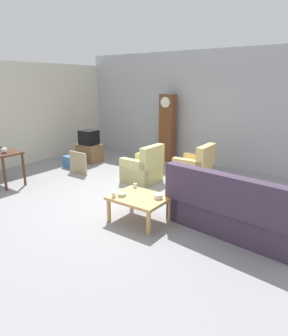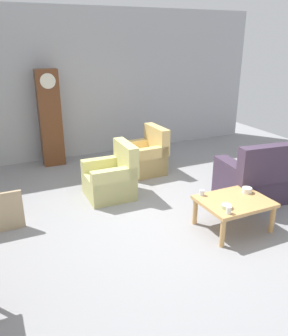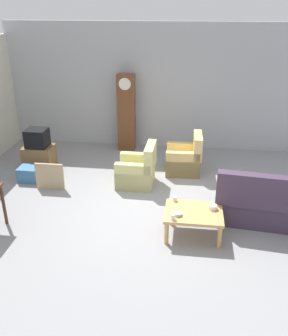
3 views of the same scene
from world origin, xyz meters
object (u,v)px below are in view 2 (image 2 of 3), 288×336
framed_picture_leaning (1,213)px  bowl_shallow_green (226,206)px  coffee_table_wood (234,204)px  cup_white_porcelain (229,210)px  armchair_olive_far (145,158)px  bowl_white_stacked (247,190)px  armchair_olive_near (112,179)px  couch_floral (281,176)px  grandfather_clock (50,118)px  cup_blue_rimmed (202,193)px

framed_picture_leaning → bowl_shallow_green: (2.73, -1.45, 0.18)m
coffee_table_wood → cup_white_porcelain: (-0.33, -0.29, 0.11)m
armchair_olive_far → bowl_white_stacked: (0.52, -2.41, 0.18)m
framed_picture_leaning → armchair_olive_far: bearing=23.9°
armchair_olive_near → bowl_white_stacked: armchair_olive_near is taller
couch_floral → bowl_white_stacked: couch_floral is taller
grandfather_clock → framed_picture_leaning: grandfather_clock is taller
couch_floral → grandfather_clock: 4.62m
cup_blue_rimmed → bowl_shallow_green: size_ratio=0.56×
armchair_olive_far → framed_picture_leaning: bearing=-156.1°
framed_picture_leaning → cup_white_porcelain: size_ratio=6.39×
grandfather_clock → cup_blue_rimmed: size_ratio=24.80×
framed_picture_leaning → grandfather_clock: bearing=64.2°
grandfather_clock → cup_blue_rimmed: bearing=-67.4°
framed_picture_leaning → cup_blue_rimmed: (2.66, -0.98, 0.20)m
bowl_shallow_green → couch_floral: bearing=22.2°
armchair_olive_far → cup_blue_rimmed: bearing=-93.3°
armchair_olive_far → armchair_olive_near: bearing=-141.9°
cup_white_porcelain → armchair_olive_far: bearing=87.4°
couch_floral → armchair_olive_far: couch_floral is taller
armchair_olive_near → armchair_olive_far: bearing=38.1°
coffee_table_wood → grandfather_clock: grandfather_clock is taller
armchair_olive_far → coffee_table_wood: size_ratio=0.96×
cup_white_porcelain → bowl_white_stacked: cup_white_porcelain is taller
grandfather_clock → armchair_olive_far: bearing=-38.7°
armchair_olive_far → coffee_table_wood: bearing=-85.3°
armchair_olive_near → armchair_olive_far: same height
couch_floral → armchair_olive_far: 2.58m
armchair_olive_near → framed_picture_leaning: (-1.79, -0.46, -0.02)m
couch_floral → framed_picture_leaning: (-4.43, 0.75, -0.07)m
couch_floral → grandfather_clock: bearing=134.8°
framed_picture_leaning → cup_blue_rimmed: 2.84m
armchair_olive_near → coffee_table_wood: size_ratio=0.96×
armchair_olive_near → cup_white_porcelain: 2.22m
coffee_table_wood → grandfather_clock: size_ratio=0.48×
grandfather_clock → cup_blue_rimmed: 3.80m
framed_picture_leaning → couch_floral: bearing=-9.6°
framed_picture_leaning → bowl_white_stacked: bearing=-19.6°
armchair_olive_far → cup_blue_rimmed: size_ratio=11.44×
cup_blue_rimmed → bowl_white_stacked: 0.68m
couch_floral → cup_white_porcelain: couch_floral is taller
armchair_olive_near → bowl_white_stacked: size_ratio=6.31×
coffee_table_wood → bowl_shallow_green: size_ratio=6.66×
armchair_olive_near → cup_blue_rimmed: 1.68m
grandfather_clock → framed_picture_leaning: (-1.21, -2.50, -0.71)m
coffee_table_wood → bowl_shallow_green: bearing=-149.5°
cup_white_porcelain → cup_blue_rimmed: 0.60m
grandfather_clock → coffee_table_wood: bearing=-64.8°
couch_floral → armchair_olive_far: size_ratio=2.37×
framed_picture_leaning → bowl_white_stacked: (3.31, -1.17, 0.19)m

